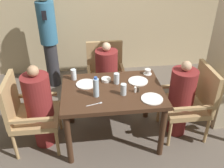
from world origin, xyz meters
The scene contains 21 objects.
ground_plane centered at (0.00, 0.00, 0.00)m, with size 16.00×16.00×0.00m, color #60564C.
dining_table centered at (0.00, 0.00, 0.65)m, with size 1.21×0.86×0.75m.
chair_left_side centered at (-1.03, 0.00, 0.51)m, with size 0.55×0.55×0.96m.
diner_in_left_chair centered at (-0.88, 0.00, 0.57)m, with size 0.32×0.32×1.12m.
chair_far_side centered at (0.00, 0.86, 0.51)m, with size 0.55×0.55×0.96m.
diner_in_far_chair centered at (0.00, 0.71, 0.55)m, with size 0.32×0.32×1.07m.
chair_right_side centered at (1.03, 0.00, 0.51)m, with size 0.55×0.55×0.96m.
diner_in_right_chair centered at (0.88, 0.00, 0.55)m, with size 0.32×0.32×1.07m.
standing_host centered at (-0.87, 1.49, 0.90)m, with size 0.29×0.32×1.68m.
plate_main_left centered at (0.42, -0.26, 0.76)m, with size 0.25×0.25×0.01m.
plate_main_right centered at (0.34, 0.15, 0.76)m, with size 0.25×0.25×0.01m.
plate_dessert_center centered at (-0.31, 0.15, 0.76)m, with size 0.25×0.25×0.01m.
teacup_with_saucer centered at (0.51, 0.32, 0.78)m, with size 0.11×0.11×0.07m.
bowl_small centered at (-0.05, 0.21, 0.77)m, with size 0.12×0.12×0.04m.
water_bottle centered at (-0.20, -0.12, 0.87)m, with size 0.07×0.07×0.25m.
glass_tall_near centered at (0.07, 0.14, 0.82)m, with size 0.07×0.07×0.14m.
glass_tall_mid centered at (0.11, -0.12, 0.82)m, with size 0.07×0.07×0.14m.
glass_tall_far centered at (-0.46, 0.30, 0.82)m, with size 0.07×0.07×0.14m.
salt_shaker centered at (0.26, -0.09, 0.78)m, with size 0.03×0.03×0.07m.
pepper_shaker centered at (0.30, -0.09, 0.78)m, with size 0.03×0.03×0.07m.
fork_beside_plate centered at (-0.21, -0.27, 0.75)m, with size 0.18×0.06×0.00m.
Camera 1 is at (-0.30, -2.49, 2.34)m, focal length 40.00 mm.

